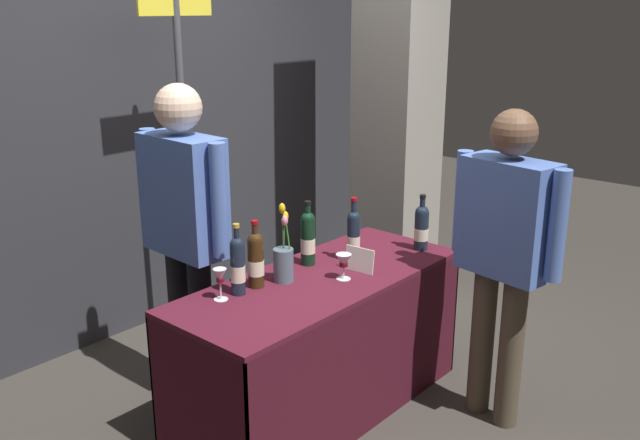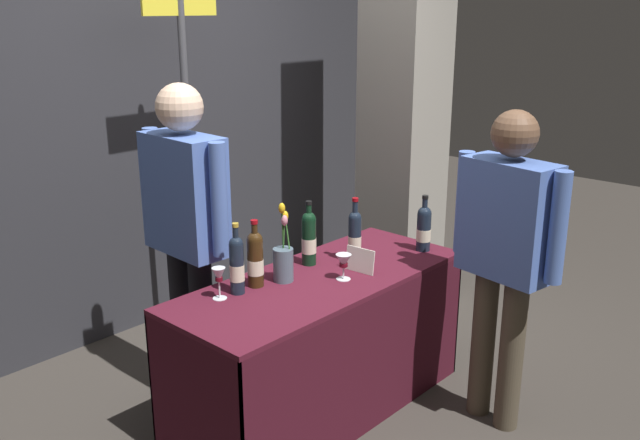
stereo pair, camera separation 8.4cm
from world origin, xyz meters
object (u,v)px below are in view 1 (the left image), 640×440
Objects in this scene: tasting_table at (320,321)px; vendor_presenter at (185,218)px; taster_foreground_right at (505,242)px; wine_glass_near_vendor at (344,262)px; display_bottle_0 at (353,235)px; booth_signpost at (183,127)px; concrete_pillar at (398,96)px; featured_wine_bottle at (421,227)px; flower_vase at (284,260)px; wine_glass_mid at (220,277)px.

vendor_presenter is (-0.37, 0.58, 0.52)m from tasting_table.
wine_glass_near_vendor is at bearing 46.56° from taster_foreground_right.
booth_signpost is (-0.23, 1.09, 0.48)m from display_bottle_0.
featured_wine_bottle is (-0.84, -0.76, -0.58)m from concrete_pillar.
concrete_pillar is 1.74m from wine_glass_near_vendor.
flower_vase reaches higher than display_bottle_0.
tasting_table is at bearing -175.28° from display_bottle_0.
vendor_presenter reaches higher than display_bottle_0.
featured_wine_bottle is 0.42m from display_bottle_0.
concrete_pillar is 1.82× the size of taster_foreground_right.
featured_wine_bottle is 0.78× the size of flower_vase.
wine_glass_near_vendor is (-1.46, -0.72, -0.62)m from concrete_pillar.
concrete_pillar reaches higher than booth_signpost.
wine_glass_near_vendor is at bearing -25.36° from wine_glass_mid.
wine_glass_near_vendor is (-0.23, -0.13, -0.05)m from display_bottle_0.
flower_vase is (-1.68, -0.51, -0.60)m from concrete_pillar.
flower_vase is (-0.15, 0.10, 0.34)m from tasting_table.
concrete_pillar is at bearing 42.20° from featured_wine_bottle.
featured_wine_bottle is at bearing -137.80° from concrete_pillar.
wine_glass_mid is at bearing -121.06° from booth_signpost.
booth_signpost reaches higher than wine_glass_mid.
wine_glass_mid is 0.38× the size of flower_vase.
wine_glass_near_vendor is 0.08× the size of taster_foreground_right.
flower_vase is 1.16m from booth_signpost.
vendor_presenter is (-0.66, 0.55, 0.14)m from display_bottle_0.
display_bottle_0 is at bearing 26.73° from taster_foreground_right.
wine_glass_mid is at bearing 58.57° from taster_foreground_right.
taster_foreground_right is at bearing -53.15° from tasting_table.
display_bottle_0 is at bearing -154.26° from concrete_pillar.
booth_signpost is (0.44, 0.54, 0.34)m from vendor_presenter.
taster_foreground_right is at bearing -104.80° from featured_wine_bottle.
featured_wine_bottle is at bearing -12.12° from tasting_table.
concrete_pillar is 1.28m from featured_wine_bottle.
tasting_table is at bearing 34.44° from vendor_presenter.
taster_foreground_right reaches higher than flower_vase.
concrete_pillar is at bearing 22.03° from tasting_table.
vendor_presenter reaches higher than flower_vase.
taster_foreground_right is at bearing -72.13° from display_bottle_0.
flower_vase is (-0.45, 0.08, -0.04)m from display_bottle_0.
display_bottle_0 is 0.86× the size of flower_vase.
flower_vase is at bearing 26.63° from vendor_presenter.
booth_signpost is at bearing 142.86° from vendor_presenter.
booth_signpost is at bearing 58.94° from wine_glass_mid.
flower_vase is at bearing 135.90° from wine_glass_near_vendor.
taster_foreground_right is at bearing 36.83° from vendor_presenter.
concrete_pillar is 1.31× the size of booth_signpost.
wine_glass_near_vendor is 0.62m from wine_glass_mid.
display_bottle_0 is at bearing 52.15° from vendor_presenter.
display_bottle_0 is at bearing 156.15° from featured_wine_bottle.
booth_signpost is at bearing 86.52° from tasting_table.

